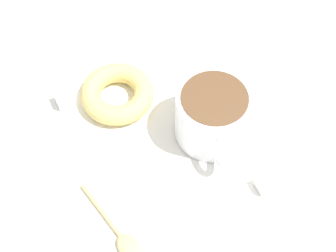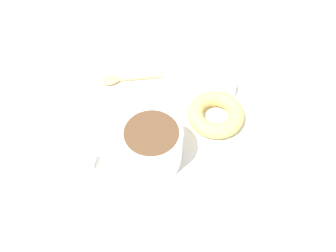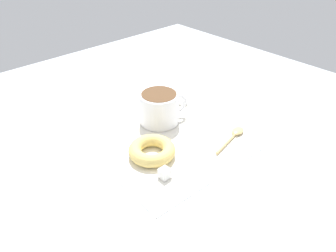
# 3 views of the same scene
# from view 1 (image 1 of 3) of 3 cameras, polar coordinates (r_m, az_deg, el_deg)

# --- Properties ---
(ground_plane) EXTENTS (1.20, 1.20, 0.02)m
(ground_plane) POSITION_cam_1_polar(r_m,az_deg,el_deg) (0.74, 1.40, -2.27)
(ground_plane) COLOR #B2BCC6
(napkin) EXTENTS (0.36, 0.36, 0.00)m
(napkin) POSITION_cam_1_polar(r_m,az_deg,el_deg) (0.73, 0.00, -0.92)
(napkin) COLOR white
(napkin) RESTS_ON ground_plane
(coffee_cup) EXTENTS (0.12, 0.09, 0.08)m
(coffee_cup) POSITION_cam_1_polar(r_m,az_deg,el_deg) (0.70, 4.46, 1.30)
(coffee_cup) COLOR white
(coffee_cup) RESTS_ON napkin
(donut) EXTENTS (0.10, 0.10, 0.03)m
(donut) POSITION_cam_1_polar(r_m,az_deg,el_deg) (0.75, -5.18, 3.28)
(donut) COLOR #E5C66B
(donut) RESTS_ON napkin
(spoon) EXTENTS (0.12, 0.04, 0.01)m
(spoon) POSITION_cam_1_polar(r_m,az_deg,el_deg) (0.66, -4.69, -11.22)
(spoon) COLOR #D8B772
(spoon) RESTS_ON napkin
(sugar_cube) EXTENTS (0.02, 0.02, 0.02)m
(sugar_cube) POSITION_cam_1_polar(r_m,az_deg,el_deg) (0.69, 9.84, -5.86)
(sugar_cube) COLOR white
(sugar_cube) RESTS_ON napkin
(sugar_cube_extra) EXTENTS (0.02, 0.02, 0.02)m
(sugar_cube_extra) POSITION_cam_1_polar(r_m,az_deg,el_deg) (0.76, -10.57, 2.70)
(sugar_cube_extra) COLOR white
(sugar_cube_extra) RESTS_ON napkin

